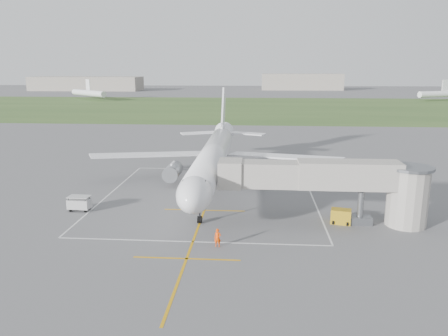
# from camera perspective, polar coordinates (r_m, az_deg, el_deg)

# --- Properties ---
(ground) EXTENTS (700.00, 700.00, 0.00)m
(ground) POSITION_cam_1_polar(r_m,az_deg,el_deg) (63.69, -1.51, -2.66)
(ground) COLOR #5E5E61
(ground) RESTS_ON ground
(grass_strip) EXTENTS (700.00, 120.00, 0.02)m
(grass_strip) POSITION_cam_1_polar(r_m,az_deg,el_deg) (191.86, 2.40, 7.93)
(grass_strip) COLOR #345324
(grass_strip) RESTS_ON ground
(apron_markings) EXTENTS (28.20, 60.00, 0.01)m
(apron_markings) POSITION_cam_1_polar(r_m,az_deg,el_deg) (58.14, -2.09, -4.21)
(apron_markings) COLOR #CE900C
(apron_markings) RESTS_ON ground
(airliner) EXTENTS (38.93, 46.75, 13.52)m
(airliner) POSITION_cam_1_polar(r_m,az_deg,el_deg) (63.37, -1.47, 1.35)
(airliner) COLOR white
(airliner) RESTS_ON ground
(jet_bridge) EXTENTS (23.40, 5.00, 7.20)m
(jet_bridge) POSITION_cam_1_polar(r_m,az_deg,el_deg) (50.02, 15.07, -1.90)
(jet_bridge) COLOR gray
(jet_bridge) RESTS_ON ground
(gpu_unit) EXTENTS (2.47, 1.97, 1.65)m
(gpu_unit) POSITION_cam_1_polar(r_m,az_deg,el_deg) (51.23, 15.02, -6.13)
(gpu_unit) COLOR #B08916
(gpu_unit) RESTS_ON ground
(baggage_cart) EXTENTS (2.71, 1.71, 1.83)m
(baggage_cart) POSITION_cam_1_polar(r_m,az_deg,el_deg) (56.60, -18.35, -4.39)
(baggage_cart) COLOR #B0B0B0
(baggage_cart) RESTS_ON ground
(ramp_worker_nose) EXTENTS (0.69, 0.47, 1.85)m
(ramp_worker_nose) POSITION_cam_1_polar(r_m,az_deg,el_deg) (43.31, -0.84, -9.11)
(ramp_worker_nose) COLOR #FF4908
(ramp_worker_nose) RESTS_ON ground
(ramp_worker_wing) EXTENTS (1.11, 1.06, 1.80)m
(ramp_worker_wing) POSITION_cam_1_polar(r_m,az_deg,el_deg) (64.35, -4.94, -1.71)
(ramp_worker_wing) COLOR orange
(ramp_worker_wing) RESTS_ON ground
(distant_hangars) EXTENTS (345.00, 49.00, 12.00)m
(distant_hangars) POSITION_cam_1_polar(r_m,az_deg,el_deg) (327.16, 0.34, 10.98)
(distant_hangars) COLOR gray
(distant_hangars) RESTS_ON ground
(distant_aircraft) EXTENTS (215.11, 25.42, 8.85)m
(distant_aircraft) POSITION_cam_1_polar(r_m,az_deg,el_deg) (233.39, 5.18, 9.69)
(distant_aircraft) COLOR white
(distant_aircraft) RESTS_ON ground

